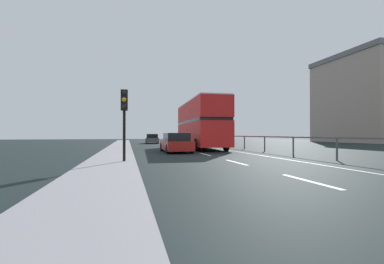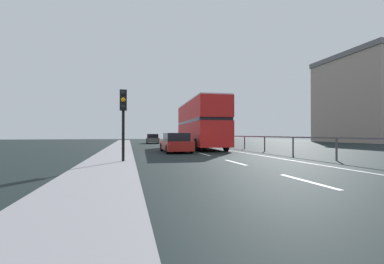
{
  "view_description": "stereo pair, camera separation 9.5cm",
  "coord_description": "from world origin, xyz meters",
  "px_view_note": "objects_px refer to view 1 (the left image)",
  "views": [
    {
      "loc": [
        -4.95,
        -14.02,
        1.31
      ],
      "look_at": [
        0.37,
        7.17,
        1.51
      ],
      "focal_mm": 24.24,
      "sensor_mm": 36.0,
      "label": 1
    },
    {
      "loc": [
        -4.85,
        -14.05,
        1.31
      ],
      "look_at": [
        0.37,
        7.17,
        1.51
      ],
      "focal_mm": 24.24,
      "sensor_mm": 36.0,
      "label": 2
    }
  ],
  "objects_px": {
    "hatchback_car_near": "(176,143)",
    "traffic_signal_pole": "(124,108)",
    "sedan_car_ahead": "(152,139)",
    "double_decker_bus_red": "(200,124)"
  },
  "relations": [
    {
      "from": "hatchback_car_near",
      "to": "traffic_signal_pole",
      "type": "relative_size",
      "value": 1.4
    },
    {
      "from": "hatchback_car_near",
      "to": "traffic_signal_pole",
      "type": "xyz_separation_m",
      "value": [
        -3.6,
        -7.05,
        1.8
      ]
    },
    {
      "from": "double_decker_bus_red",
      "to": "hatchback_car_near",
      "type": "bearing_deg",
      "value": -122.27
    },
    {
      "from": "traffic_signal_pole",
      "to": "sedan_car_ahead",
      "type": "distance_m",
      "value": 26.15
    },
    {
      "from": "hatchback_car_near",
      "to": "traffic_signal_pole",
      "type": "distance_m",
      "value": 8.12
    },
    {
      "from": "double_decker_bus_red",
      "to": "sedan_car_ahead",
      "type": "height_order",
      "value": "double_decker_bus_red"
    },
    {
      "from": "traffic_signal_pole",
      "to": "sedan_car_ahead",
      "type": "xyz_separation_m",
      "value": [
        3.6,
        25.84,
        -1.82
      ]
    },
    {
      "from": "traffic_signal_pole",
      "to": "double_decker_bus_red",
      "type": "bearing_deg",
      "value": 59.68
    },
    {
      "from": "sedan_car_ahead",
      "to": "traffic_signal_pole",
      "type": "bearing_deg",
      "value": -95.2
    },
    {
      "from": "hatchback_car_near",
      "to": "sedan_car_ahead",
      "type": "relative_size",
      "value": 1.03
    }
  ]
}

